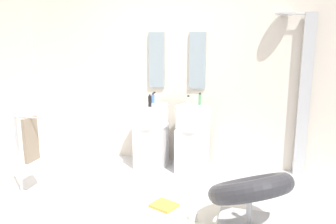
{
  "coord_description": "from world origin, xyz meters",
  "views": [
    {
      "loc": [
        1.06,
        -2.91,
        1.71
      ],
      "look_at": [
        0.15,
        0.55,
        0.95
      ],
      "focal_mm": 35.78,
      "sensor_mm": 36.0,
      "label": 1
    }
  ],
  "objects_px": {
    "pedestal_sink_left": "(151,134)",
    "coffee_mug": "(193,216)",
    "soap_bottle_blue": "(153,98)",
    "soap_bottle_black": "(150,101)",
    "soap_bottle_clear": "(188,101)",
    "lounge_chair": "(250,194)",
    "shower_column": "(303,92)",
    "soap_bottle_green": "(200,100)",
    "pedestal_sink_right": "(192,137)",
    "soap_bottle_grey": "(188,101)",
    "magazine_ochre": "(164,205)",
    "towel_rack": "(29,141)",
    "soap_bottle_white": "(154,98)"
  },
  "relations": [
    {
      "from": "soap_bottle_blue",
      "to": "soap_bottle_black",
      "type": "relative_size",
      "value": 0.86
    },
    {
      "from": "soap_bottle_green",
      "to": "soap_bottle_clear",
      "type": "height_order",
      "value": "soap_bottle_green"
    },
    {
      "from": "pedestal_sink_right",
      "to": "shower_column",
      "type": "xyz_separation_m",
      "value": [
        1.36,
        0.22,
        0.61
      ]
    },
    {
      "from": "pedestal_sink_left",
      "to": "soap_bottle_grey",
      "type": "xyz_separation_m",
      "value": [
        0.49,
        0.1,
        0.47
      ]
    },
    {
      "from": "shower_column",
      "to": "soap_bottle_blue",
      "type": "relative_size",
      "value": 15.01
    },
    {
      "from": "pedestal_sink_right",
      "to": "soap_bottle_white",
      "type": "bearing_deg",
      "value": 166.27
    },
    {
      "from": "soap_bottle_blue",
      "to": "coffee_mug",
      "type": "bearing_deg",
      "value": -59.45
    },
    {
      "from": "pedestal_sink_left",
      "to": "soap_bottle_clear",
      "type": "relative_size",
      "value": 7.4
    },
    {
      "from": "soap_bottle_green",
      "to": "soap_bottle_black",
      "type": "bearing_deg",
      "value": -156.4
    },
    {
      "from": "towel_rack",
      "to": "soap_bottle_grey",
      "type": "distance_m",
      "value": 2.02
    },
    {
      "from": "pedestal_sink_left",
      "to": "coffee_mug",
      "type": "xyz_separation_m",
      "value": [
        0.83,
        -1.3,
        -0.41
      ]
    },
    {
      "from": "pedestal_sink_left",
      "to": "soap_bottle_clear",
      "type": "height_order",
      "value": "soap_bottle_clear"
    },
    {
      "from": "pedestal_sink_left",
      "to": "soap_bottle_blue",
      "type": "xyz_separation_m",
      "value": [
        -0.0,
        0.12,
        0.47
      ]
    },
    {
      "from": "towel_rack",
      "to": "lounge_chair",
      "type": "bearing_deg",
      "value": -2.56
    },
    {
      "from": "magazine_ochre",
      "to": "soap_bottle_clear",
      "type": "relative_size",
      "value": 1.89
    },
    {
      "from": "shower_column",
      "to": "coffee_mug",
      "type": "distance_m",
      "value": 2.14
    },
    {
      "from": "pedestal_sink_right",
      "to": "soap_bottle_clear",
      "type": "distance_m",
      "value": 0.48
    },
    {
      "from": "pedestal_sink_left",
      "to": "soap_bottle_green",
      "type": "xyz_separation_m",
      "value": [
        0.65,
        0.11,
        0.49
      ]
    },
    {
      "from": "lounge_chair",
      "to": "coffee_mug",
      "type": "relative_size",
      "value": 12.72
    },
    {
      "from": "soap_bottle_clear",
      "to": "pedestal_sink_left",
      "type": "bearing_deg",
      "value": -170.2
    },
    {
      "from": "pedestal_sink_right",
      "to": "lounge_chair",
      "type": "bearing_deg",
      "value": -58.94
    },
    {
      "from": "pedestal_sink_left",
      "to": "soap_bottle_blue",
      "type": "distance_m",
      "value": 0.49
    },
    {
      "from": "shower_column",
      "to": "soap_bottle_grey",
      "type": "height_order",
      "value": "shower_column"
    },
    {
      "from": "soap_bottle_grey",
      "to": "lounge_chair",
      "type": "bearing_deg",
      "value": -58.36
    },
    {
      "from": "lounge_chair",
      "to": "magazine_ochre",
      "type": "bearing_deg",
      "value": 168.14
    },
    {
      "from": "lounge_chair",
      "to": "soap_bottle_green",
      "type": "height_order",
      "value": "soap_bottle_green"
    },
    {
      "from": "soap_bottle_white",
      "to": "soap_bottle_clear",
      "type": "distance_m",
      "value": 0.49
    },
    {
      "from": "shower_column",
      "to": "coffee_mug",
      "type": "relative_size",
      "value": 23.64
    },
    {
      "from": "shower_column",
      "to": "soap_bottle_clear",
      "type": "height_order",
      "value": "shower_column"
    },
    {
      "from": "shower_column",
      "to": "soap_bottle_green",
      "type": "relative_size",
      "value": 12.41
    },
    {
      "from": "coffee_mug",
      "to": "soap_bottle_blue",
      "type": "height_order",
      "value": "soap_bottle_blue"
    },
    {
      "from": "pedestal_sink_right",
      "to": "coffee_mug",
      "type": "relative_size",
      "value": 11.25
    },
    {
      "from": "towel_rack",
      "to": "soap_bottle_blue",
      "type": "bearing_deg",
      "value": 51.5
    },
    {
      "from": "pedestal_sink_left",
      "to": "towel_rack",
      "type": "distance_m",
      "value": 1.59
    },
    {
      "from": "magazine_ochre",
      "to": "soap_bottle_green",
      "type": "distance_m",
      "value": 1.54
    },
    {
      "from": "shower_column",
      "to": "soap_bottle_white",
      "type": "height_order",
      "value": "shower_column"
    },
    {
      "from": "shower_column",
      "to": "soap_bottle_black",
      "type": "relative_size",
      "value": 12.89
    },
    {
      "from": "soap_bottle_green",
      "to": "soap_bottle_grey",
      "type": "bearing_deg",
      "value": -174.68
    },
    {
      "from": "shower_column",
      "to": "soap_bottle_white",
      "type": "bearing_deg",
      "value": -177.48
    },
    {
      "from": "pedestal_sink_left",
      "to": "shower_column",
      "type": "bearing_deg",
      "value": 6.58
    },
    {
      "from": "pedestal_sink_right",
      "to": "towel_rack",
      "type": "relative_size",
      "value": 1.03
    },
    {
      "from": "towel_rack",
      "to": "soap_bottle_grey",
      "type": "bearing_deg",
      "value": 40.0
    },
    {
      "from": "lounge_chair",
      "to": "soap_bottle_blue",
      "type": "xyz_separation_m",
      "value": [
        -1.36,
        1.41,
        0.59
      ]
    },
    {
      "from": "soap_bottle_white",
      "to": "towel_rack",
      "type": "bearing_deg",
      "value": -128.36
    },
    {
      "from": "shower_column",
      "to": "coffee_mug",
      "type": "height_order",
      "value": "shower_column"
    },
    {
      "from": "pedestal_sink_left",
      "to": "magazine_ochre",
      "type": "distance_m",
      "value": 1.29
    },
    {
      "from": "magazine_ochre",
      "to": "coffee_mug",
      "type": "xyz_separation_m",
      "value": [
        0.34,
        -0.19,
        0.03
      ]
    },
    {
      "from": "magazine_ochre",
      "to": "soap_bottle_black",
      "type": "height_order",
      "value": "soap_bottle_black"
    },
    {
      "from": "pedestal_sink_right",
      "to": "soap_bottle_green",
      "type": "height_order",
      "value": "soap_bottle_green"
    },
    {
      "from": "pedestal_sink_right",
      "to": "soap_bottle_green",
      "type": "xyz_separation_m",
      "value": [
        0.07,
        0.11,
        0.49
      ]
    }
  ]
}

